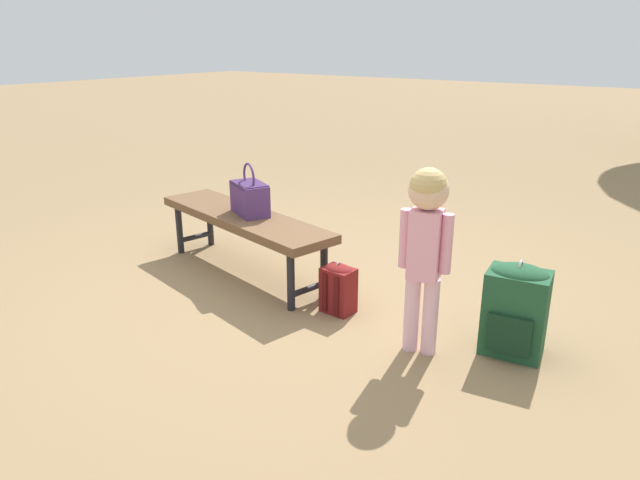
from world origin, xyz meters
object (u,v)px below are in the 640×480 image
Objects in this scene: child_standing at (426,232)px; backpack_large at (516,307)px; handbag at (250,197)px; backpack_small at (338,287)px; park_bench at (244,222)px.

child_standing reaches higher than backpack_large.
handbag is 0.97m from backpack_small.
backpack_large reaches higher than backpack_small.
backpack_large is at bearing 34.27° from child_standing.
park_bench is 1.96m from backpack_large.
handbag is at bearing 179.25° from backpack_large.
child_standing is (1.50, -0.31, 0.11)m from handbag.
backpack_small is (0.91, -0.13, -0.23)m from park_bench.
child_standing reaches higher than handbag.
handbag is 0.68× the size of backpack_large.
child_standing is at bearing -10.22° from park_bench.
child_standing is 3.07× the size of backpack_small.
child_standing reaches higher than backpack_small.
backpack_small is at bearing -172.43° from backpack_large.
park_bench is 0.19m from handbag.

